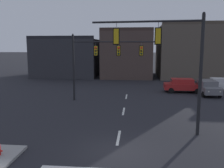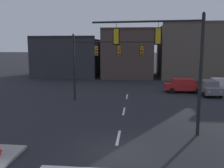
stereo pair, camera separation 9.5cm
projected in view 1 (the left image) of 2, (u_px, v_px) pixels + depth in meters
The scene contains 8 objects.
ground_plane at pixel (116, 152), 12.58m from camera, with size 400.00×400.00×0.00m, color #232328.
lane_centreline at pixel (119, 137), 14.55m from camera, with size 0.16×26.40×0.01m.
signal_mast_near_side at pixel (169, 53), 14.61m from camera, with size 6.62×0.82×7.28m.
signal_mast_far_side at pixel (100, 56), 23.96m from camera, with size 8.04×0.88×6.55m.
car_lot_nearside at pixel (207, 87), 27.27m from camera, with size 2.08×4.52×1.61m.
car_lot_middle at pixel (183, 85), 28.65m from camera, with size 4.49×1.99×1.61m.
car_lot_farside at pixel (221, 84), 29.11m from camera, with size 4.49×2.00×1.61m.
building_row at pixel (194, 57), 43.21m from camera, with size 55.18×13.58×9.11m.
Camera 1 is at (0.95, -11.87, 5.36)m, focal length 39.43 mm.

